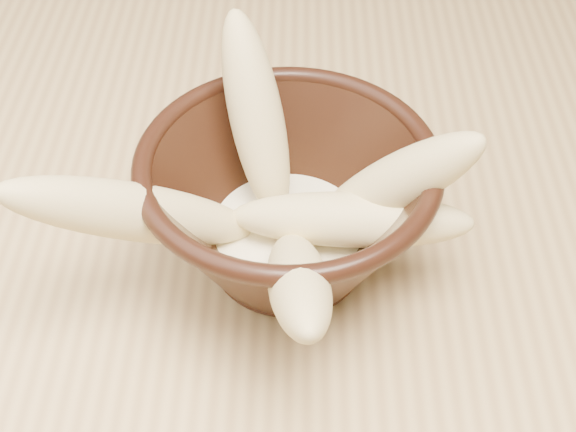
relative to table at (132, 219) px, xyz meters
name	(u,v)px	position (x,y,z in m)	size (l,w,h in m)	color
table	(132,219)	(0.00, 0.00, 0.00)	(1.20, 0.80, 0.75)	tan
bowl	(288,206)	(0.13, -0.11, 0.13)	(0.18, 0.18, 0.10)	black
milk_puddle	(288,233)	(0.13, -0.11, 0.11)	(0.10, 0.10, 0.01)	#FFF4CD
banana_upright	(256,116)	(0.11, -0.07, 0.17)	(0.03, 0.03, 0.13)	#D8C47F
banana_left	(137,212)	(0.05, -0.15, 0.16)	(0.03, 0.03, 0.16)	#D8C47F
banana_right	(396,183)	(0.19, -0.12, 0.16)	(0.03, 0.03, 0.12)	#D8C47F
banana_across	(350,220)	(0.17, -0.13, 0.14)	(0.03, 0.03, 0.14)	#D8C47F
banana_front	(298,282)	(0.14, -0.19, 0.15)	(0.03, 0.03, 0.14)	#D8C47F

